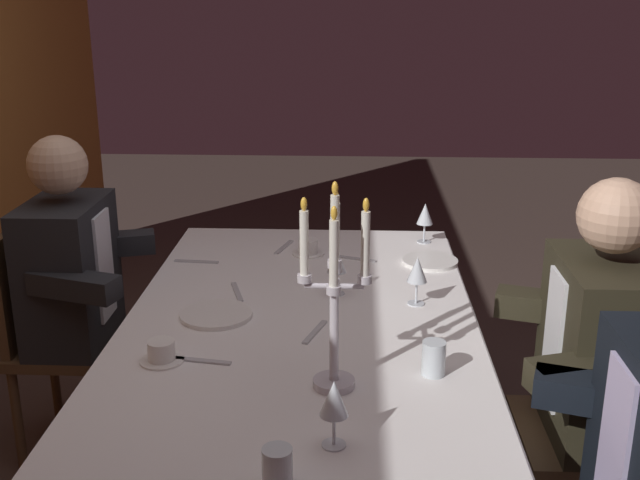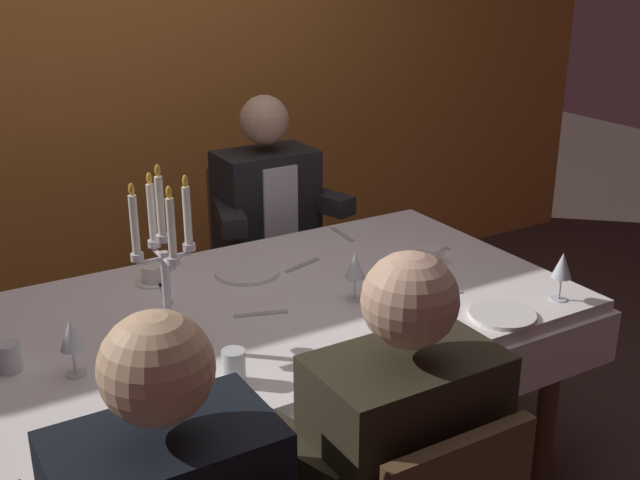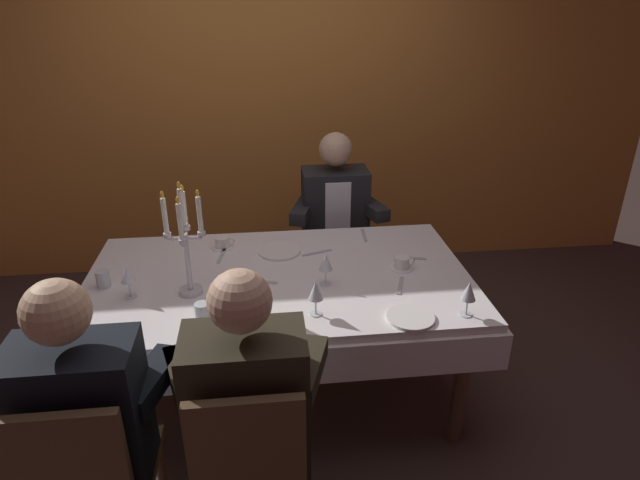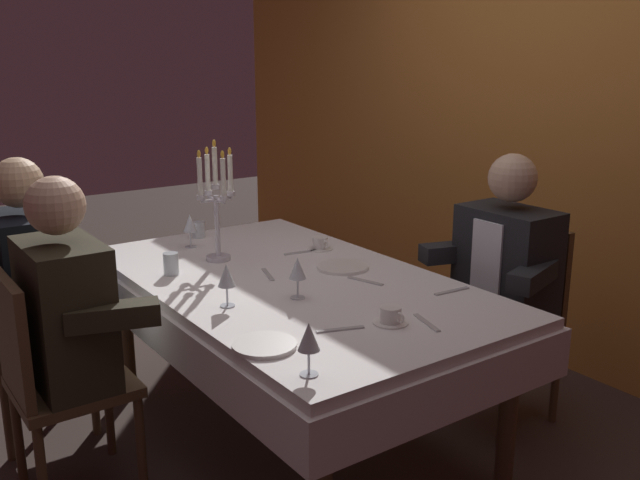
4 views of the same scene
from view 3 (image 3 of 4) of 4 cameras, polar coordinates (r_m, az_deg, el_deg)
name	(u,v)px [view 3 (image 3 of 4)]	position (r m, az deg, el deg)	size (l,w,h in m)	color
ground_plane	(283,393)	(3.10, -3.98, -15.91)	(12.00, 12.00, 0.00)	#3F312C
back_wall	(266,94)	(4.07, -5.81, 15.22)	(6.00, 0.12, 2.70)	#C97F36
dining_table	(279,296)	(2.73, -4.36, -5.99)	(1.94, 1.14, 0.74)	white
candelabra	(186,243)	(2.48, -14.14, -0.32)	(0.19, 0.19, 0.55)	silver
dinner_plate_0	(279,251)	(2.91, -4.36, -1.18)	(0.23, 0.23, 0.01)	white
dinner_plate_1	(410,317)	(2.36, 9.61, -8.13)	(0.21, 0.21, 0.01)	white
wine_glass_0	(326,262)	(2.54, 0.62, -2.40)	(0.07, 0.07, 0.16)	silver
wine_glass_1	(127,275)	(2.59, -19.86, -3.49)	(0.07, 0.07, 0.16)	silver
wine_glass_2	(316,292)	(2.30, -0.47, -5.52)	(0.07, 0.07, 0.16)	silver
wine_glass_3	(469,292)	(2.39, 15.57, -5.37)	(0.07, 0.07, 0.16)	silver
water_tumbler_0	(202,313)	(2.34, -12.42, -7.63)	(0.06, 0.06, 0.09)	silver
water_tumbler_1	(103,279)	(2.76, -22.12, -3.86)	(0.06, 0.06, 0.08)	silver
coffee_cup_0	(222,243)	(3.00, -10.37, -0.31)	(0.13, 0.12, 0.06)	white
coffee_cup_1	(402,263)	(2.76, 8.71, -2.47)	(0.13, 0.12, 0.06)	white
fork_0	(410,258)	(2.88, 9.57, -1.88)	(0.17, 0.02, 0.01)	#B7B7BC
fork_1	(222,256)	(2.91, -10.46, -1.65)	(0.17, 0.02, 0.01)	#B7B7BC
fork_2	(260,281)	(2.63, -6.39, -4.39)	(0.17, 0.02, 0.01)	#B7B7BC
fork_3	(400,285)	(2.61, 8.55, -4.80)	(0.17, 0.02, 0.01)	#B7B7BC
fork_4	(364,235)	(3.11, 4.72, 0.52)	(0.17, 0.02, 0.01)	#B7B7BC
fork_5	(317,253)	(2.89, -0.32, -1.37)	(0.17, 0.02, 0.01)	#B7B7BC
seated_diner_0	(80,414)	(2.05, -24.20, -16.58)	(0.63, 0.48, 1.24)	brown
seated_diner_1	(247,401)	(1.95, -7.80, -16.65)	(0.63, 0.48, 1.24)	brown
seated_diner_2	(335,209)	(3.51, 1.58, 3.38)	(0.63, 0.48, 1.24)	brown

